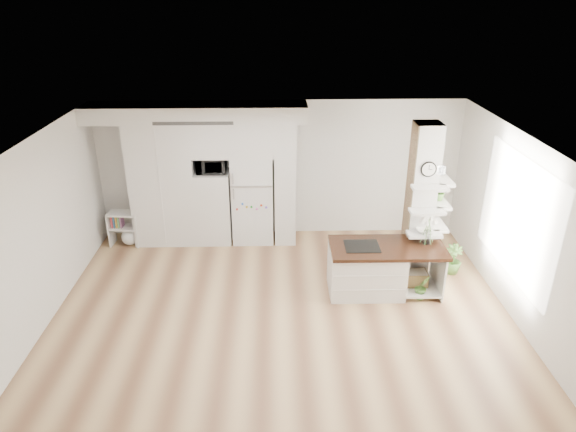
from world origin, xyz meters
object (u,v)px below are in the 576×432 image
kitchen_island (373,268)px  bookshelf (126,231)px  refrigerator (253,198)px  floor_plant_a (422,287)px

kitchen_island → bookshelf: (-4.47, 1.78, -0.14)m
refrigerator → floor_plant_a: size_ratio=4.14×
kitchen_island → bookshelf: bearing=158.7°
kitchen_island → floor_plant_a: 0.83m
bookshelf → floor_plant_a: bookshelf is taller
refrigerator → kitchen_island: (2.02, -1.97, -0.44)m
kitchen_island → floor_plant_a: bearing=-18.3°
refrigerator → bookshelf: bearing=-175.7°
refrigerator → bookshelf: refrigerator is taller
bookshelf → floor_plant_a: 5.61m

